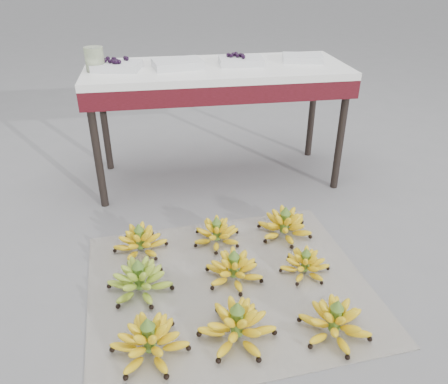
{
  "coord_description": "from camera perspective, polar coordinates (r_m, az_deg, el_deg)",
  "views": [
    {
      "loc": [
        -0.35,
        -1.55,
        1.35
      ],
      "look_at": [
        -0.05,
        0.3,
        0.3
      ],
      "focal_mm": 35.0,
      "sensor_mm": 36.0,
      "label": 1
    }
  ],
  "objects": [
    {
      "name": "tray_far_right",
      "position": [
        2.84,
        10.23,
        16.86
      ],
      "size": [
        0.27,
        0.22,
        0.04
      ],
      "color": "silver",
      "rests_on": "vendor_table"
    },
    {
      "name": "bunch_mid_left",
      "position": [
        2.0,
        -10.96,
        -11.22
      ],
      "size": [
        0.37,
        0.37,
        0.18
      ],
      "rotation": [
        0.0,
        0.0,
        -0.37
      ],
      "color": "#7DAA29",
      "rests_on": "newspaper_mat"
    },
    {
      "name": "bunch_front_right",
      "position": [
        1.84,
        14.27,
        -16.12
      ],
      "size": [
        0.28,
        0.28,
        0.17
      ],
      "rotation": [
        0.0,
        0.0,
        0.0
      ],
      "color": "yellow",
      "rests_on": "newspaper_mat"
    },
    {
      "name": "bunch_front_left",
      "position": [
        1.74,
        -9.71,
        -18.65
      ],
      "size": [
        0.37,
        0.37,
        0.18
      ],
      "rotation": [
        0.0,
        0.0,
        -0.34
      ],
      "color": "yellow",
      "rests_on": "newspaper_mat"
    },
    {
      "name": "bunch_back_center",
      "position": [
        2.27,
        -0.95,
        -5.4
      ],
      "size": [
        0.25,
        0.25,
        0.15
      ],
      "rotation": [
        0.0,
        0.0,
        -0.01
      ],
      "color": "yellow",
      "rests_on": "newspaper_mat"
    },
    {
      "name": "bunch_mid_right",
      "position": [
        2.11,
        10.54,
        -9.25
      ],
      "size": [
        0.29,
        0.29,
        0.14
      ],
      "rotation": [
        0.0,
        0.0,
        -0.3
      ],
      "color": "yellow",
      "rests_on": "newspaper_mat"
    },
    {
      "name": "tray_left",
      "position": [
        2.65,
        -6.08,
        16.32
      ],
      "size": [
        0.31,
        0.24,
        0.04
      ],
      "color": "silver",
      "rests_on": "vendor_table"
    },
    {
      "name": "bunch_front_center",
      "position": [
        1.77,
        1.71,
        -17.04
      ],
      "size": [
        0.39,
        0.39,
        0.18
      ],
      "rotation": [
        0.0,
        0.0,
        -0.37
      ],
      "color": "yellow",
      "rests_on": "newspaper_mat"
    },
    {
      "name": "ground",
      "position": [
        2.08,
        2.84,
        -11.11
      ],
      "size": [
        60.0,
        60.0,
        0.0
      ],
      "primitive_type": "plane",
      "color": "slate",
      "rests_on": "ground"
    },
    {
      "name": "bunch_back_left",
      "position": [
        2.25,
        -10.88,
        -6.34
      ],
      "size": [
        0.27,
        0.27,
        0.16
      ],
      "rotation": [
        0.0,
        0.0,
        -0.02
      ],
      "color": "yellow",
      "rests_on": "newspaper_mat"
    },
    {
      "name": "tray_right",
      "position": [
        2.72,
        2.18,
        16.8
      ],
      "size": [
        0.27,
        0.2,
        0.07
      ],
      "color": "silver",
      "rests_on": "vendor_table"
    },
    {
      "name": "tray_far_left",
      "position": [
        2.66,
        -13.8,
        15.75
      ],
      "size": [
        0.29,
        0.24,
        0.07
      ],
      "color": "silver",
      "rests_on": "vendor_table"
    },
    {
      "name": "bunch_mid_center",
      "position": [
        2.03,
        1.3,
        -9.98
      ],
      "size": [
        0.35,
        0.35,
        0.16
      ],
      "rotation": [
        0.0,
        0.0,
        0.38
      ],
      "color": "yellow",
      "rests_on": "newspaper_mat"
    },
    {
      "name": "glass_jar",
      "position": [
        2.65,
        -16.55,
        16.3
      ],
      "size": [
        0.12,
        0.12,
        0.13
      ],
      "primitive_type": "cylinder",
      "rotation": [
        0.0,
        0.0,
        -0.14
      ],
      "color": "beige",
      "rests_on": "vendor_table"
    },
    {
      "name": "vendor_table",
      "position": [
        2.71,
        -0.95,
        14.42
      ],
      "size": [
        1.54,
        0.62,
        0.74
      ],
      "color": "black",
      "rests_on": "ground"
    },
    {
      "name": "newspaper_mat",
      "position": [
        2.04,
        0.66,
        -12.11
      ],
      "size": [
        1.33,
        1.14,
        0.01
      ],
      "primitive_type": "cube",
      "rotation": [
        0.0,
        0.0,
        0.08
      ],
      "color": "beige",
      "rests_on": "ground"
    },
    {
      "name": "bunch_back_right",
      "position": [
        2.34,
        7.92,
        -4.31
      ],
      "size": [
        0.35,
        0.35,
        0.17
      ],
      "rotation": [
        0.0,
        0.0,
        0.25
      ],
      "color": "yellow",
      "rests_on": "newspaper_mat"
    }
  ]
}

